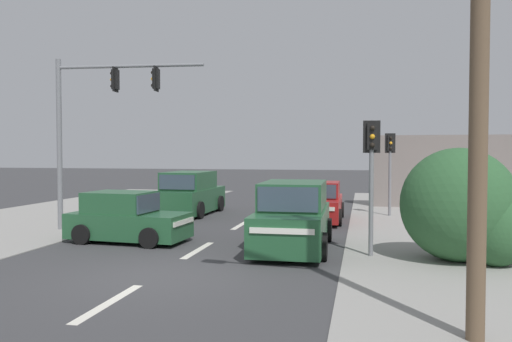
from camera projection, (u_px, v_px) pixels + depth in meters
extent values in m
plane|color=#3A3A3D|center=(154.00, 276.00, 10.99)|extent=(140.00, 140.00, 0.00)
cube|color=silver|center=(109.00, 303.00, 9.03)|extent=(0.20, 2.40, 0.01)
cube|color=silver|center=(198.00, 250.00, 13.92)|extent=(0.20, 2.40, 0.01)
cube|color=silver|center=(241.00, 225.00, 18.81)|extent=(0.20, 2.40, 0.01)
cylinder|color=brown|center=(480.00, 27.00, 7.01)|extent=(0.26, 0.26, 8.98)
cylinder|color=slate|center=(59.00, 145.00, 17.54)|extent=(0.18, 0.18, 6.00)
cylinder|color=slate|center=(130.00, 66.00, 17.13)|extent=(5.19, 0.57, 0.11)
cube|color=black|center=(115.00, 80.00, 17.21)|extent=(0.22, 0.28, 0.68)
cube|color=black|center=(115.00, 80.00, 17.21)|extent=(0.08, 0.44, 0.84)
sphere|color=black|center=(112.00, 73.00, 17.21)|extent=(0.13, 0.13, 0.13)
sphere|color=orange|center=(112.00, 80.00, 17.22)|extent=(0.13, 0.13, 0.13)
sphere|color=black|center=(112.00, 86.00, 17.23)|extent=(0.13, 0.13, 0.13)
cube|color=black|center=(156.00, 79.00, 17.03)|extent=(0.22, 0.28, 0.68)
cube|color=black|center=(156.00, 79.00, 17.03)|extent=(0.08, 0.44, 0.84)
sphere|color=black|center=(153.00, 72.00, 17.03)|extent=(0.13, 0.13, 0.13)
sphere|color=orange|center=(153.00, 79.00, 17.04)|extent=(0.13, 0.13, 0.13)
sphere|color=black|center=(153.00, 85.00, 17.05)|extent=(0.13, 0.13, 0.13)
cylinder|color=slate|center=(371.00, 203.00, 13.02)|extent=(0.12, 0.12, 2.80)
cube|color=black|center=(372.00, 137.00, 12.96)|extent=(0.29, 0.23, 0.68)
cube|color=black|center=(372.00, 137.00, 12.96)|extent=(0.44, 0.10, 0.84)
sphere|color=black|center=(373.00, 128.00, 12.83)|extent=(0.13, 0.13, 0.13)
sphere|color=orange|center=(372.00, 137.00, 12.84)|extent=(0.13, 0.13, 0.13)
sphere|color=black|center=(372.00, 145.00, 12.84)|extent=(0.13, 0.13, 0.13)
cylinder|color=slate|center=(390.00, 184.00, 21.41)|extent=(0.12, 0.12, 2.80)
cube|color=black|center=(390.00, 143.00, 21.35)|extent=(0.29, 0.24, 0.68)
cube|color=black|center=(390.00, 143.00, 21.35)|extent=(0.44, 0.12, 0.84)
sphere|color=black|center=(391.00, 138.00, 21.22)|extent=(0.13, 0.13, 0.13)
sphere|color=orange|center=(391.00, 143.00, 21.23)|extent=(0.13, 0.13, 0.13)
sphere|color=black|center=(391.00, 148.00, 21.24)|extent=(0.13, 0.13, 0.13)
ellipsoid|color=#2D5B33|center=(458.00, 205.00, 12.44)|extent=(2.83, 2.55, 2.85)
ellipsoid|color=#2D5B33|center=(496.00, 228.00, 11.88)|extent=(1.56, 1.41, 1.85)
cube|color=gray|center=(499.00, 172.00, 24.26)|extent=(12.00, 1.00, 3.60)
cube|color=#235633|center=(191.00, 200.00, 22.11)|extent=(1.93, 4.54, 1.00)
cube|color=#235633|center=(189.00, 180.00, 21.89)|extent=(1.78, 2.74, 0.76)
cube|color=#384756|center=(199.00, 179.00, 23.22)|extent=(1.58, 0.09, 0.65)
cube|color=#384756|center=(177.00, 182.00, 20.55)|extent=(1.55, 0.09, 0.61)
cube|color=white|center=(207.00, 191.00, 24.31)|extent=(1.56, 0.07, 0.14)
cylinder|color=black|center=(183.00, 203.00, 23.69)|extent=(0.23, 0.72, 0.72)
cylinder|color=black|center=(220.00, 203.00, 23.27)|extent=(0.23, 0.72, 0.72)
cylinder|color=black|center=(158.00, 209.00, 20.98)|extent=(0.23, 0.72, 0.72)
cylinder|color=black|center=(200.00, 210.00, 20.55)|extent=(0.23, 0.72, 0.72)
cube|color=maroon|center=(319.00, 207.00, 19.94)|extent=(1.73, 4.21, 0.80)
cube|color=maroon|center=(319.00, 190.00, 19.97)|extent=(1.58, 1.91, 0.62)
cube|color=#384756|center=(317.00, 191.00, 19.02)|extent=(1.44, 0.07, 0.53)
cube|color=#384756|center=(321.00, 188.00, 20.92)|extent=(1.40, 0.07, 0.50)
cube|color=white|center=(314.00, 209.00, 17.86)|extent=(1.45, 0.05, 0.14)
cylinder|color=black|center=(339.00, 217.00, 18.51)|extent=(0.20, 0.64, 0.64)
cylinder|color=black|center=(294.00, 216.00, 18.85)|extent=(0.20, 0.64, 0.64)
cylinder|color=black|center=(342.00, 210.00, 21.06)|extent=(0.20, 0.64, 0.64)
cylinder|color=black|center=(301.00, 209.00, 21.40)|extent=(0.20, 0.64, 0.64)
cube|color=#235633|center=(293.00, 227.00, 14.08)|extent=(1.93, 4.54, 1.00)
cube|color=#235633|center=(294.00, 195.00, 14.24)|extent=(1.77, 2.73, 0.76)
cube|color=#384756|center=(288.00, 199.00, 12.90)|extent=(1.58, 0.09, 0.65)
cube|color=#384756|center=(299.00, 191.00, 15.59)|extent=(1.55, 0.09, 0.61)
cube|color=white|center=(282.00, 231.00, 11.84)|extent=(1.56, 0.07, 0.14)
cylinder|color=black|center=(323.00, 247.00, 12.54)|extent=(0.23, 0.72, 0.72)
cylinder|color=black|center=(251.00, 244.00, 12.89)|extent=(0.23, 0.72, 0.72)
cylinder|color=black|center=(328.00, 230.00, 15.28)|extent=(0.23, 0.72, 0.72)
cylinder|color=black|center=(269.00, 228.00, 15.63)|extent=(0.23, 0.72, 0.72)
cube|color=#235633|center=(129.00, 225.00, 15.24)|extent=(3.70, 1.85, 0.76)
cube|color=#235633|center=(120.00, 202.00, 15.30)|extent=(2.00, 1.61, 0.64)
cube|color=#384756|center=(149.00, 203.00, 15.03)|extent=(0.16, 1.36, 0.54)
cube|color=#384756|center=(93.00, 201.00, 15.57)|extent=(0.15, 1.33, 0.51)
cube|color=white|center=(184.00, 222.00, 14.73)|extent=(0.14, 1.36, 0.14)
cylinder|color=black|center=(174.00, 230.00, 15.70)|extent=(0.61, 0.22, 0.60)
cylinder|color=black|center=(149.00, 238.00, 14.17)|extent=(0.61, 0.22, 0.60)
cylinder|color=black|center=(112.00, 227.00, 16.32)|extent=(0.61, 0.22, 0.60)
cylinder|color=black|center=(82.00, 234.00, 14.79)|extent=(0.61, 0.22, 0.60)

